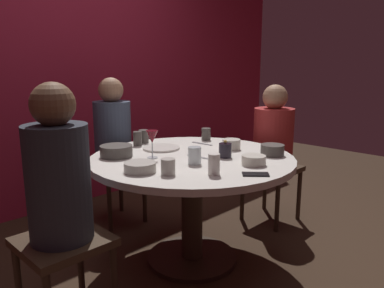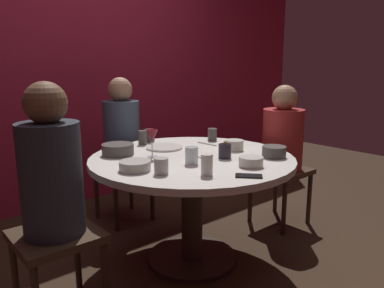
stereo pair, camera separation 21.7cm
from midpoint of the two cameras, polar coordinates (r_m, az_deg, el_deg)
name	(u,v)px [view 1 (the left image)]	position (r m, az deg, el deg)	size (l,w,h in m)	color
ground_plane	(192,259)	(2.66, -2.45, -17.17)	(8.00, 8.00, 0.00)	#382619
back_wall	(65,64)	(3.67, -20.38, 11.32)	(6.00, 0.10, 2.60)	maroon
dining_table	(192,179)	(2.44, -2.57, -5.39)	(1.30, 1.30, 0.72)	silver
seated_diner_left	(59,183)	(1.92, -22.74, -5.54)	(0.40, 0.40, 1.22)	#3F2D1E
seated_diner_back	(113,136)	(3.09, -13.94, 1.20)	(0.40, 0.40, 1.20)	#3F2D1E
seated_diner_right	(273,138)	(3.11, 10.33, 0.91)	(0.40, 0.40, 1.14)	#3F2D1E
candle_holder	(225,150)	(2.36, 2.45, -0.99)	(0.08, 0.08, 0.11)	black
wine_glass	(152,138)	(2.34, -8.75, 0.88)	(0.08, 0.08, 0.18)	silver
dinner_plate	(161,148)	(2.61, -7.16, -0.64)	(0.26, 0.26, 0.01)	silver
cell_phone	(256,174)	(2.00, 6.60, -4.64)	(0.07, 0.14, 0.01)	black
bowl_serving_large	(254,160)	(2.20, 6.60, -2.48)	(0.14, 0.14, 0.06)	beige
bowl_salad_center	(140,167)	(2.08, -10.90, -3.50)	(0.18, 0.18, 0.05)	#B2ADA3
bowl_small_white	(231,144)	(2.59, 3.62, -0.06)	(0.13, 0.13, 0.07)	beige
bowl_sauce_side	(116,151)	(2.45, -13.96, -1.07)	(0.21, 0.21, 0.07)	#4C4742
bowl_rice_portion	(272,150)	(2.45, 9.67, -0.92)	(0.15, 0.15, 0.07)	#4C4742
cup_near_candle	(214,164)	(1.99, 0.25, -3.13)	(0.06, 0.06, 0.11)	silver
cup_by_left_diner	(195,155)	(2.20, -2.43, -1.79)	(0.08, 0.08, 0.10)	silver
cup_by_right_diner	(144,136)	(2.84, -9.57, 1.14)	(0.07, 0.07, 0.10)	#4C4742
cup_center_front	(206,134)	(2.89, 0.01, 1.48)	(0.07, 0.07, 0.09)	#4C4742
cup_far_edge	(168,167)	(2.00, -6.77, -3.49)	(0.08, 0.08, 0.09)	#B2ADA3
cup_beside_wine	(138,139)	(2.74, -10.56, 0.79)	(0.06, 0.06, 0.10)	#4C4742
fork_near_plate	(202,144)	(2.76, -0.70, 0.05)	(0.02, 0.18, 0.01)	#B7B7BC
knife_near_plate	(199,157)	(2.36, -1.55, -2.02)	(0.02, 0.18, 0.01)	#B7B7BC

